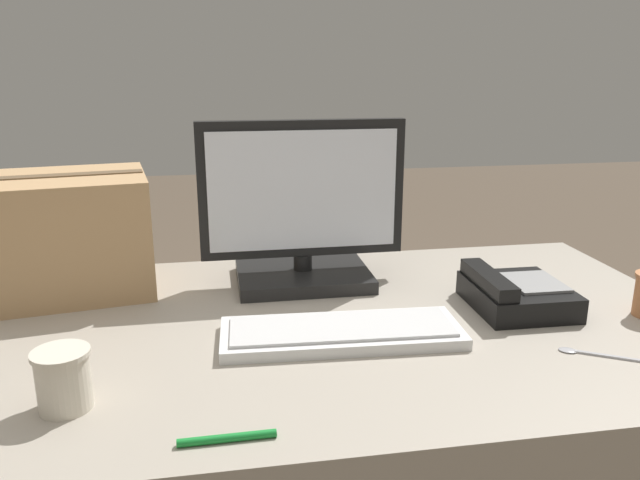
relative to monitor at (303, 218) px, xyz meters
name	(u,v)px	position (x,y,z in m)	size (l,w,h in m)	color
monitor	(303,218)	(0.00, 0.00, 0.00)	(0.48, 0.24, 0.38)	black
keyboard	(342,332)	(0.03, -0.33, -0.14)	(0.47, 0.19, 0.03)	silver
desk_phone	(515,294)	(0.42, -0.24, -0.13)	(0.20, 0.22, 0.08)	black
paper_cup_left	(63,379)	(-0.44, -0.50, -0.11)	(0.09, 0.09, 0.10)	beige
spoon	(586,353)	(0.45, -0.47, -0.16)	(0.13, 0.08, 0.00)	#B2B2B7
cardboard_box	(71,234)	(-0.53, 0.04, -0.02)	(0.38, 0.34, 0.27)	tan
pen_marker	(227,438)	(-0.20, -0.63, -0.15)	(0.14, 0.01, 0.01)	#198C33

